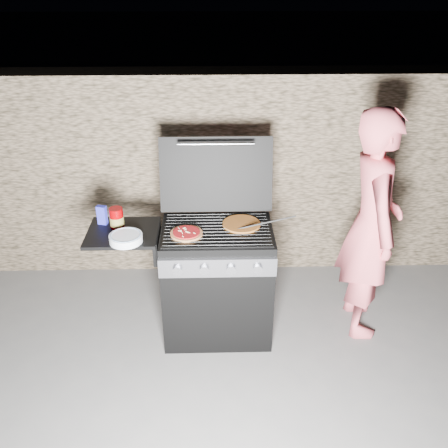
{
  "coord_description": "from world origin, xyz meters",
  "views": [
    {
      "loc": [
        -0.03,
        -3.1,
        2.63
      ],
      "look_at": [
        0.05,
        0.0,
        0.95
      ],
      "focal_mm": 40.0,
      "sensor_mm": 36.0,
      "label": 1
    }
  ],
  "objects_px": {
    "person": "(371,226)",
    "sauce_jar": "(117,218)",
    "pizza_topped": "(186,233)",
    "gas_grill": "(184,282)"
  },
  "relations": [
    {
      "from": "pizza_topped",
      "to": "person",
      "type": "relative_size",
      "value": 0.13
    },
    {
      "from": "sauce_jar",
      "to": "person",
      "type": "distance_m",
      "value": 1.85
    },
    {
      "from": "pizza_topped",
      "to": "person",
      "type": "bearing_deg",
      "value": 6.17
    },
    {
      "from": "pizza_topped",
      "to": "sauce_jar",
      "type": "height_order",
      "value": "sauce_jar"
    },
    {
      "from": "gas_grill",
      "to": "person",
      "type": "height_order",
      "value": "person"
    },
    {
      "from": "gas_grill",
      "to": "sauce_jar",
      "type": "xyz_separation_m",
      "value": [
        -0.46,
        0.06,
        0.52
      ]
    },
    {
      "from": "person",
      "to": "sauce_jar",
      "type": "bearing_deg",
      "value": 92.28
    },
    {
      "from": "gas_grill",
      "to": "pizza_topped",
      "type": "distance_m",
      "value": 0.48
    },
    {
      "from": "pizza_topped",
      "to": "sauce_jar",
      "type": "bearing_deg",
      "value": 164.94
    },
    {
      "from": "sauce_jar",
      "to": "person",
      "type": "bearing_deg",
      "value": 0.32
    }
  ]
}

